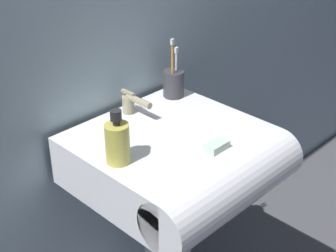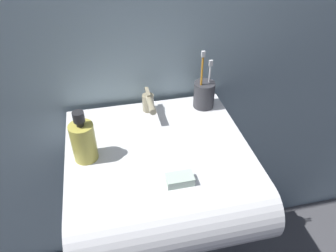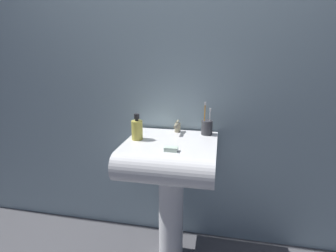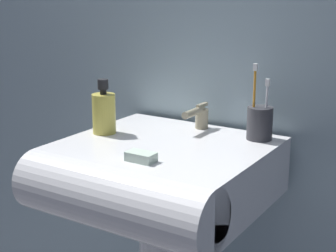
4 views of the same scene
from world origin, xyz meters
The scene contains 7 objects.
wall_back centered at (0.00, 0.29, 1.20)m, with size 5.00×0.05×2.40m, color #9EB7C1.
sink_pedestal centered at (0.00, 0.00, 0.34)m, with size 0.16×0.16×0.68m, color white.
sink_basin centered at (0.00, -0.06, 0.76)m, with size 0.55×0.56×0.16m.
faucet centered at (0.01, 0.17, 0.89)m, with size 0.04×0.13×0.08m.
toothbrush_cup centered at (0.20, 0.17, 0.89)m, with size 0.07×0.07×0.22m.
soap_bottle centered at (-0.21, -0.01, 0.91)m, with size 0.07×0.07×0.16m.
bar_soap centered at (0.03, -0.17, 0.86)m, with size 0.07×0.04×0.02m, color silver.
Camera 3 is at (0.28, -1.49, 1.37)m, focal length 28.00 mm.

